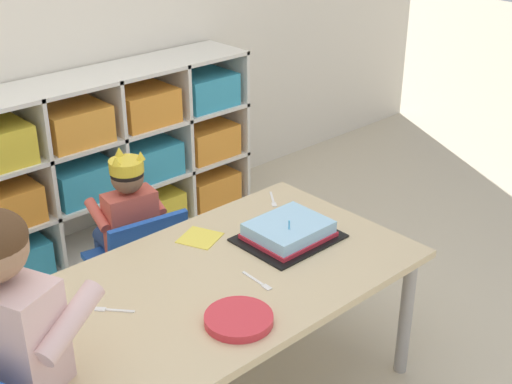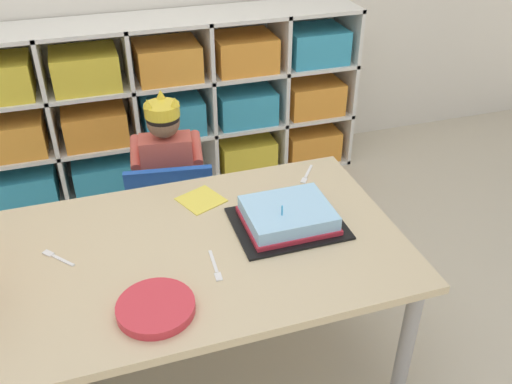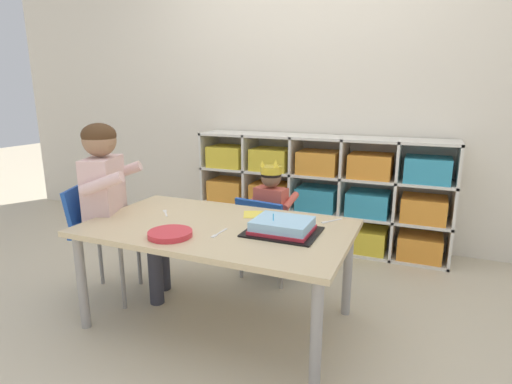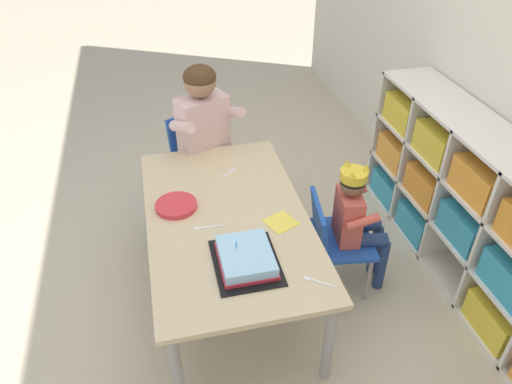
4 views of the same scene
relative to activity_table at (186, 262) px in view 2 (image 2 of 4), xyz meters
name	(u,v)px [view 2 (image 2 of 4)]	position (x,y,z in m)	size (l,w,h in m)	color
ground	(195,367)	(0.00, 0.00, -0.50)	(16.00, 16.00, 0.00)	beige
storage_cubby_shelf	(171,107)	(0.20, 1.35, -0.07)	(2.02, 0.34, 0.90)	silver
activity_table	(186,262)	(0.00, 0.00, 0.00)	(1.38, 0.81, 0.56)	#D1B789
classroom_chair_blue	(171,203)	(0.05, 0.58, -0.15)	(0.41, 0.37, 0.57)	#1E4CA8
child_with_crown	(167,160)	(0.06, 0.68, -0.01)	(0.32, 0.32, 0.80)	#D15647
birthday_cake_on_tray	(288,217)	(0.35, 0.02, 0.08)	(0.36, 0.29, 0.11)	black
paper_plate_stack	(156,308)	(-0.13, -0.24, 0.07)	(0.21, 0.21, 0.03)	#DB333D
paper_napkin_square	(201,200)	(0.11, 0.25, 0.06)	(0.14, 0.14, 0.00)	#F4DB4C
fork_scattered_mid_table	(215,267)	(0.07, -0.12, 0.06)	(0.02, 0.14, 0.00)	white
fork_beside_plate_stack	(56,257)	(-0.38, 0.08, 0.06)	(0.10, 0.11, 0.00)	white
fork_at_table_front_edge	(307,175)	(0.53, 0.29, 0.06)	(0.09, 0.12, 0.00)	white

